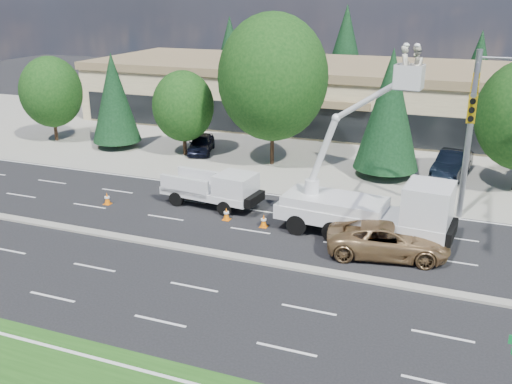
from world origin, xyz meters
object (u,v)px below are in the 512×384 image
at_px(utility_pickup, 215,192).
at_px(minivan, 388,240).
at_px(signal_mast, 472,116).
at_px(bucket_truck, 375,201).

bearing_deg(utility_pickup, minivan, -9.72).
bearing_deg(signal_mast, utility_pickup, -174.54).
relative_size(signal_mast, minivan, 1.80).
bearing_deg(signal_mast, bucket_truck, -146.79).
relative_size(utility_pickup, bucket_truck, 0.60).
bearing_deg(signal_mast, minivan, -124.91).
xyz_separation_m(bucket_truck, minivan, (0.96, -1.68, -1.21)).
xyz_separation_m(utility_pickup, bucket_truck, (9.27, -1.31, 1.12)).
relative_size(bucket_truck, minivan, 1.70).
distance_m(signal_mast, minivan, 7.39).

